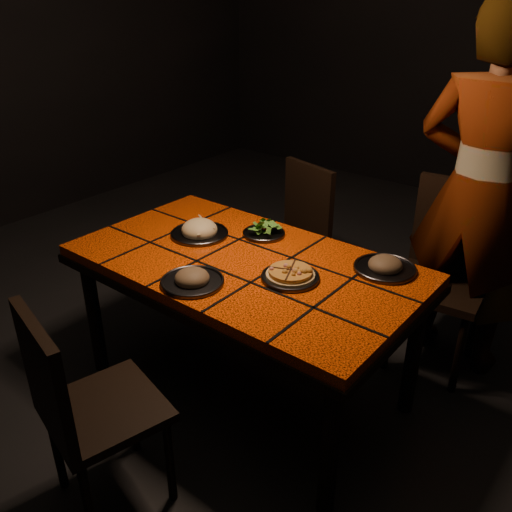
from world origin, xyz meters
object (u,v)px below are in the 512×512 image
Objects in this scene: diner at (480,194)px; plate_pizza at (290,275)px; chair_near at (80,403)px; chair_far_right at (447,263)px; plate_pasta at (199,231)px; chair_far_left at (295,228)px; dining_table at (244,274)px.

diner is 1.10m from plate_pizza.
chair_near is 1.93m from chair_far_right.
plate_pasta is at bearing -146.47° from chair_far_right.
diner reaches higher than chair_near.
chair_far_left is 0.95m from chair_far_right.
chair_far_right is 0.52× the size of diner.
diner is (1.03, 0.10, 0.43)m from chair_far_left.
dining_table is at bearing -132.01° from chair_far_right.
plate_pasta is (-0.35, 0.06, 0.10)m from dining_table.
chair_far_right reaches higher than chair_far_left.
chair_far_left is at bearing 109.93° from dining_table.
plate_pizza is 0.95× the size of plate_pasta.
chair_far_right is (0.65, 1.81, 0.05)m from chair_near.
chair_far_right is (0.64, 0.90, -0.10)m from dining_table.
chair_near is (-0.02, -0.92, -0.15)m from dining_table.
chair_far_left is (-0.32, 0.87, -0.15)m from dining_table.
diner reaches higher than plate_pasta.
dining_table is at bearing -10.55° from plate_pasta.
plate_pasta is at bearing 172.45° from plate_pizza.
chair_near is 0.91× the size of chair_far_right.
dining_table is 0.93m from chair_near.
plate_pasta reaches higher than dining_table.
chair_near is at bearing -91.06° from dining_table.
diner is at bearing 53.65° from dining_table.
chair_near is 3.28× the size of plate_pizza.
dining_table is at bearing -55.43° from chair_far_left.
dining_table is at bearing 55.16° from diner.
chair_near is 2.07m from diner.
dining_table is 0.94m from chair_far_left.
plate_pizza is at bearing -7.55° from plate_pasta.
plate_pizza is at bearing -3.64° from dining_table.
plate_pizza reaches higher than dining_table.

